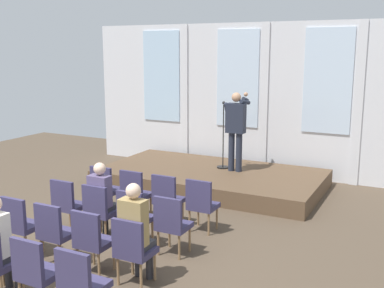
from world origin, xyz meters
TOP-DOWN VIEW (x-y plane):
  - ground_plane at (0.00, 0.00)m, footprint 17.21×17.21m
  - rear_partition at (0.04, 6.61)m, footprint 8.25×0.14m
  - stage_platform at (0.00, 5.00)m, footprint 4.95×2.65m
  - speaker at (0.51, 5.20)m, footprint 0.52×0.69m
  - mic_stand at (0.15, 5.33)m, footprint 0.28×0.28m
  - chair_r0_c0 at (-1.01, 2.39)m, footprint 0.46×0.44m
  - chair_r0_c1 at (-0.34, 2.39)m, footprint 0.46×0.44m
  - chair_r0_c2 at (0.34, 2.39)m, footprint 0.46×0.44m
  - chair_r0_c3 at (1.01, 2.39)m, footprint 0.46×0.44m
  - chair_r1_c0 at (-1.01, 1.35)m, footprint 0.46×0.44m
  - chair_r1_c1 at (-0.34, 1.35)m, footprint 0.46×0.44m
  - audience_r1_c1 at (-0.34, 1.43)m, footprint 0.36×0.39m
  - chair_r1_c2 at (0.34, 1.35)m, footprint 0.46×0.44m
  - chair_r1_c3 at (1.01, 1.35)m, footprint 0.46×0.44m
  - chair_r2_c0 at (-1.01, 0.31)m, footprint 0.46×0.44m
  - chair_r2_c1 at (-0.34, 0.31)m, footprint 0.46×0.44m
  - chair_r2_c2 at (0.34, 0.31)m, footprint 0.46×0.44m
  - chair_r2_c3 at (1.01, 0.31)m, footprint 0.46×0.44m
  - audience_r2_c3 at (1.01, 0.39)m, footprint 0.36×0.39m
  - chair_r3_c2 at (0.34, -0.72)m, footprint 0.46×0.44m
  - chair_r3_c3 at (1.01, -0.72)m, footprint 0.46×0.44m

SIDE VIEW (x-z plane):
  - ground_plane at x=0.00m, z-range 0.00..0.00m
  - stage_platform at x=0.00m, z-range 0.00..0.37m
  - chair_r0_c0 at x=-1.01m, z-range 0.06..1.00m
  - chair_r0_c1 at x=-0.34m, z-range 0.06..1.00m
  - chair_r0_c2 at x=0.34m, z-range 0.06..1.00m
  - chair_r0_c3 at x=1.01m, z-range 0.06..1.00m
  - chair_r1_c0 at x=-1.01m, z-range 0.06..1.00m
  - chair_r1_c1 at x=-0.34m, z-range 0.06..1.00m
  - chair_r1_c2 at x=0.34m, z-range 0.06..1.00m
  - chair_r1_c3 at x=1.01m, z-range 0.06..1.00m
  - chair_r2_c0 at x=-1.01m, z-range 0.06..1.00m
  - chair_r2_c1 at x=-0.34m, z-range 0.06..1.00m
  - chair_r2_c2 at x=0.34m, z-range 0.06..1.00m
  - chair_r2_c3 at x=1.01m, z-range 0.06..1.00m
  - chair_r3_c2 at x=0.34m, z-range 0.06..1.00m
  - chair_r3_c3 at x=1.01m, z-range 0.06..1.00m
  - mic_stand at x=0.15m, z-range -0.08..1.48m
  - audience_r1_c1 at x=-0.34m, z-range 0.07..1.36m
  - audience_r2_c3 at x=1.01m, z-range 0.07..1.46m
  - speaker at x=0.51m, z-range 0.52..2.29m
  - rear_partition at x=0.04m, z-range 0.04..3.77m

